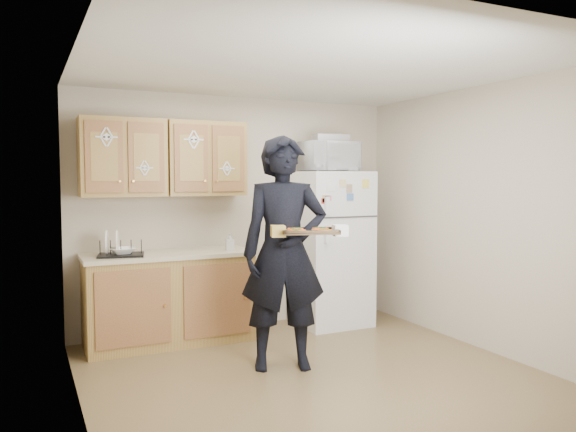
{
  "coord_description": "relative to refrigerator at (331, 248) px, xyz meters",
  "views": [
    {
      "loc": [
        -2.14,
        -3.96,
        1.63
      ],
      "look_at": [
        -0.04,
        0.45,
        1.3
      ],
      "focal_mm": 35.0,
      "sensor_mm": 36.0,
      "label": 1
    }
  ],
  "objects": [
    {
      "name": "base_cabinet",
      "position": [
        -1.8,
        0.05,
        -0.42
      ],
      "size": [
        1.6,
        0.6,
        0.86
      ],
      "primitive_type": "cube",
      "color": "brown",
      "rests_on": "floor"
    },
    {
      "name": "floor",
      "position": [
        -0.95,
        -1.43,
        -0.85
      ],
      "size": [
        3.6,
        3.6,
        0.0
      ],
      "primitive_type": "plane",
      "color": "brown",
      "rests_on": "ground"
    },
    {
      "name": "pizza_back_left",
      "position": [
        -1.07,
        -1.28,
        0.36
      ],
      "size": [
        0.15,
        0.15,
        0.02
      ],
      "primitive_type": "cylinder",
      "color": "orange",
      "rests_on": "baking_tray"
    },
    {
      "name": "wall_left",
      "position": [
        -2.75,
        -1.43,
        0.4
      ],
      "size": [
        0.04,
        3.6,
        2.5
      ],
      "primitive_type": "cube",
      "color": "#B5A893",
      "rests_on": "floor"
    },
    {
      "name": "countertop",
      "position": [
        -1.8,
        0.05,
        0.03
      ],
      "size": [
        1.64,
        0.64,
        0.04
      ],
      "primitive_type": "cube",
      "color": "beige",
      "rests_on": "base_cabinet"
    },
    {
      "name": "pizza_back_right",
      "position": [
        -0.87,
        -1.34,
        0.36
      ],
      "size": [
        0.15,
        0.15,
        0.02
      ],
      "primitive_type": "cylinder",
      "color": "orange",
      "rests_on": "baking_tray"
    },
    {
      "name": "pizza_front_right",
      "position": [
        -0.91,
        -1.48,
        0.36
      ],
      "size": [
        0.15,
        0.15,
        0.02
      ],
      "primitive_type": "cylinder",
      "color": "orange",
      "rests_on": "baking_tray"
    },
    {
      "name": "foil_pan",
      "position": [
        -0.02,
        -0.02,
        1.21
      ],
      "size": [
        0.41,
        0.32,
        0.08
      ],
      "primitive_type": "cube",
      "rotation": [
        0.0,
        0.0,
        -0.21
      ],
      "color": "silver",
      "rests_on": "microwave"
    },
    {
      "name": "pizza_front_left",
      "position": [
        -1.11,
        -1.42,
        0.36
      ],
      "size": [
        0.15,
        0.15,
        0.02
      ],
      "primitive_type": "cylinder",
      "color": "orange",
      "rests_on": "baking_tray"
    },
    {
      "name": "wall_back",
      "position": [
        -0.95,
        0.37,
        0.4
      ],
      "size": [
        3.6,
        0.04,
        2.5
      ],
      "primitive_type": "cube",
      "color": "#B5A893",
      "rests_on": "floor"
    },
    {
      "name": "dish_rack",
      "position": [
        -2.26,
        -0.01,
        0.13
      ],
      "size": [
        0.47,
        0.39,
        0.17
      ],
      "primitive_type": "cube",
      "rotation": [
        0.0,
        0.0,
        -0.21
      ],
      "color": "black",
      "rests_on": "countertop"
    },
    {
      "name": "baking_tray",
      "position": [
        -0.99,
        -1.38,
        0.34
      ],
      "size": [
        0.53,
        0.45,
        0.04
      ],
      "primitive_type": "cube",
      "rotation": [
        0.0,
        0.0,
        -0.31
      ],
      "color": "black",
      "rests_on": "person"
    },
    {
      "name": "upper_cab_left",
      "position": [
        -2.2,
        0.18,
        0.98
      ],
      "size": [
        0.8,
        0.33,
        0.75
      ],
      "primitive_type": "cube",
      "color": "brown",
      "rests_on": "wall_back"
    },
    {
      "name": "soap_bottle",
      "position": [
        -1.21,
        -0.06,
        0.14
      ],
      "size": [
        0.09,
        0.09,
        0.17
      ],
      "primitive_type": "imported",
      "rotation": [
        0.0,
        0.0,
        -0.15
      ],
      "color": "white",
      "rests_on": "countertop"
    },
    {
      "name": "cereal_box",
      "position": [
        0.52,
        0.24,
        -0.69
      ],
      "size": [
        0.2,
        0.07,
        0.32
      ],
      "primitive_type": "cube",
      "color": "gold",
      "rests_on": "floor"
    },
    {
      "name": "microwave",
      "position": [
        -0.06,
        -0.05,
        1.01
      ],
      "size": [
        0.6,
        0.42,
        0.32
      ],
      "primitive_type": "imported",
      "rotation": [
        0.0,
        0.0,
        0.04
      ],
      "color": "white",
      "rests_on": "refrigerator"
    },
    {
      "name": "bowl",
      "position": [
        -2.25,
        -0.01,
        0.1
      ],
      "size": [
        0.25,
        0.25,
        0.06
      ],
      "primitive_type": "imported",
      "rotation": [
        0.0,
        0.0,
        0.07
      ],
      "color": "white",
      "rests_on": "dish_rack"
    },
    {
      "name": "refrigerator",
      "position": [
        0.0,
        0.0,
        0.0
      ],
      "size": [
        0.75,
        0.7,
        1.7
      ],
      "primitive_type": "cube",
      "color": "white",
      "rests_on": "floor"
    },
    {
      "name": "upper_cab_right",
      "position": [
        -1.38,
        0.18,
        0.98
      ],
      "size": [
        0.8,
        0.33,
        0.75
      ],
      "primitive_type": "cube",
      "color": "brown",
      "rests_on": "wall_back"
    },
    {
      "name": "wall_right",
      "position": [
        0.85,
        -1.43,
        0.4
      ],
      "size": [
        0.04,
        3.6,
        2.5
      ],
      "primitive_type": "cube",
      "color": "#B5A893",
      "rests_on": "floor"
    },
    {
      "name": "ceiling",
      "position": [
        -0.95,
        -1.43,
        1.65
      ],
      "size": [
        3.6,
        3.6,
        0.0
      ],
      "primitive_type": "plane",
      "color": "silver",
      "rests_on": "wall_back"
    },
    {
      "name": "wall_front",
      "position": [
        -0.95,
        -3.23,
        0.4
      ],
      "size": [
        3.6,
        0.04,
        2.5
      ],
      "primitive_type": "cube",
      "color": "#B5A893",
      "rests_on": "floor"
    },
    {
      "name": "person",
      "position": [
        -1.08,
        -1.09,
        0.14
      ],
      "size": [
        0.84,
        0.68,
        1.99
      ],
      "primitive_type": "imported",
      "rotation": [
        0.0,
        0.0,
        -0.31
      ],
      "color": "black",
      "rests_on": "floor"
    }
  ]
}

